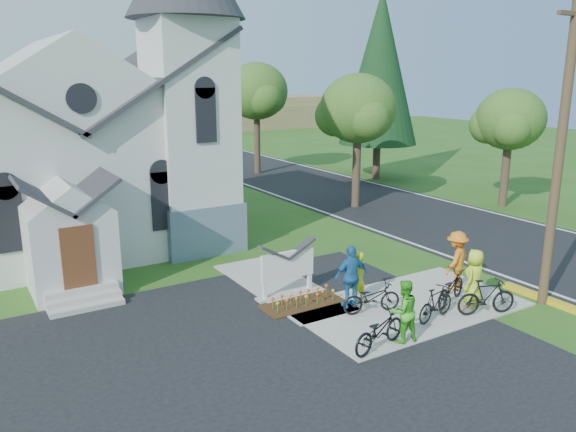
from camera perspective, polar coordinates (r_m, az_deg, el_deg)
ground at (r=16.68m, az=9.41°, el=-10.73°), size 120.00×120.00×0.00m
road at (r=33.82m, az=5.70°, el=2.26°), size 8.00×90.00×0.02m
sidewalk at (r=17.95m, az=12.03°, el=-8.92°), size 7.00×4.00×0.05m
church at (r=24.29m, az=-20.80°, el=9.22°), size 12.35×12.00×13.00m
church_sign at (r=18.02m, az=-0.05°, el=-5.07°), size 2.20×0.40×1.70m
flower_bed at (r=17.67m, az=1.49°, el=-8.93°), size 2.60×1.10×0.07m
utility_pole at (r=18.36m, az=26.21°, el=7.84°), size 3.45×0.28×10.00m
tree_road_near at (r=29.86m, az=7.14°, el=10.71°), size 4.00×4.00×7.05m
tree_road_mid at (r=40.15m, az=-3.22°, el=12.49°), size 4.40×4.40×7.80m
tree_road_far at (r=32.14m, az=21.65°, el=9.05°), size 3.60×3.60×6.30m
conifer at (r=38.58m, az=9.33°, el=14.65°), size 5.20×5.20×12.40m
distant_hills at (r=69.13m, az=-20.53°, el=9.36°), size 61.00×10.00×5.60m
cyclist_0 at (r=17.56m, az=7.08°, el=-6.21°), size 0.64×0.45×1.67m
bike_0 at (r=14.96m, az=9.25°, el=-11.38°), size 2.07×1.11×1.03m
cyclist_1 at (r=15.32m, az=11.64°, el=-9.44°), size 0.92×0.76×1.72m
bike_1 at (r=16.96m, az=14.80°, el=-8.57°), size 1.72×0.79×1.00m
cyclist_2 at (r=17.21m, az=6.44°, el=-6.11°), size 1.20×0.61×1.96m
bike_2 at (r=17.04m, az=8.49°, el=-8.21°), size 1.91×1.09×0.95m
cyclist_3 at (r=19.36m, az=16.74°, el=-4.31°), size 1.43×1.11×1.96m
bike_3 at (r=17.72m, az=19.51°, el=-7.75°), size 1.90×1.13×1.10m
cyclist_4 at (r=18.15m, az=18.40°, el=-5.97°), size 1.02×0.83×1.79m
bike_4 at (r=18.27m, az=16.20°, el=-7.00°), size 2.01×1.31×1.00m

